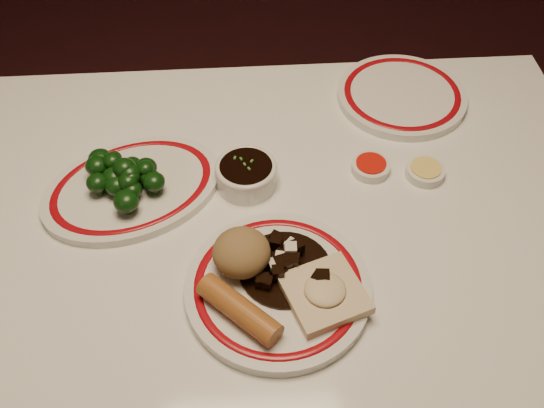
{
  "coord_description": "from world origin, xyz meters",
  "views": [
    {
      "loc": [
        0.01,
        -0.54,
        1.47
      ],
      "look_at": [
        0.05,
        0.04,
        0.8
      ],
      "focal_mm": 40.0,
      "sensor_mm": 36.0,
      "label": 1
    }
  ],
  "objects_px": {
    "fried_wonton": "(325,293)",
    "stirfry_heap": "(286,266)",
    "soy_bowl": "(246,175)",
    "broccoli_pile": "(122,175)",
    "main_plate": "(278,287)",
    "broccoli_plate": "(132,188)",
    "spring_roll": "(239,309)",
    "rice_mound": "(242,252)",
    "dining_table": "(245,284)"
  },
  "relations": [
    {
      "from": "dining_table",
      "to": "rice_mound",
      "type": "xyz_separation_m",
      "value": [
        -0.0,
        -0.04,
        0.14
      ]
    },
    {
      "from": "main_plate",
      "to": "broccoli_pile",
      "type": "relative_size",
      "value": 2.54
    },
    {
      "from": "rice_mound",
      "to": "soy_bowl",
      "type": "relative_size",
      "value": 0.84
    },
    {
      "from": "dining_table",
      "to": "broccoli_plate",
      "type": "xyz_separation_m",
      "value": [
        -0.17,
        0.13,
        0.1
      ]
    },
    {
      "from": "rice_mound",
      "to": "broccoli_pile",
      "type": "distance_m",
      "value": 0.25
    },
    {
      "from": "main_plate",
      "to": "broccoli_pile",
      "type": "xyz_separation_m",
      "value": [
        -0.23,
        0.2,
        0.03
      ]
    },
    {
      "from": "rice_mound",
      "to": "spring_roll",
      "type": "relative_size",
      "value": 0.65
    },
    {
      "from": "rice_mound",
      "to": "fried_wonton",
      "type": "relative_size",
      "value": 0.64
    },
    {
      "from": "spring_roll",
      "to": "soy_bowl",
      "type": "height_order",
      "value": "spring_roll"
    },
    {
      "from": "main_plate",
      "to": "broccoli_pile",
      "type": "bearing_deg",
      "value": 138.3
    },
    {
      "from": "spring_roll",
      "to": "stirfry_heap",
      "type": "xyz_separation_m",
      "value": [
        0.07,
        0.07,
        -0.01
      ]
    },
    {
      "from": "dining_table",
      "to": "fried_wonton",
      "type": "height_order",
      "value": "fried_wonton"
    },
    {
      "from": "spring_roll",
      "to": "fried_wonton",
      "type": "xyz_separation_m",
      "value": [
        0.12,
        0.02,
        -0.01
      ]
    },
    {
      "from": "main_plate",
      "to": "stirfry_heap",
      "type": "bearing_deg",
      "value": 62.0
    },
    {
      "from": "soy_bowl",
      "to": "broccoli_pile",
      "type": "bearing_deg",
      "value": -178.24
    },
    {
      "from": "stirfry_heap",
      "to": "spring_roll",
      "type": "bearing_deg",
      "value": -133.43
    },
    {
      "from": "main_plate",
      "to": "soy_bowl",
      "type": "relative_size",
      "value": 3.5
    },
    {
      "from": "dining_table",
      "to": "soy_bowl",
      "type": "height_order",
      "value": "soy_bowl"
    },
    {
      "from": "spring_roll",
      "to": "broccoli_plate",
      "type": "distance_m",
      "value": 0.3
    },
    {
      "from": "fried_wonton",
      "to": "broccoli_plate",
      "type": "distance_m",
      "value": 0.36
    },
    {
      "from": "stirfry_heap",
      "to": "broccoli_pile",
      "type": "height_order",
      "value": "broccoli_pile"
    },
    {
      "from": "soy_bowl",
      "to": "main_plate",
      "type": "bearing_deg",
      "value": -80.47
    },
    {
      "from": "dining_table",
      "to": "main_plate",
      "type": "bearing_deg",
      "value": -59.19
    },
    {
      "from": "soy_bowl",
      "to": "stirfry_heap",
      "type": "bearing_deg",
      "value": -75.61
    },
    {
      "from": "stirfry_heap",
      "to": "soy_bowl",
      "type": "height_order",
      "value": "stirfry_heap"
    },
    {
      "from": "broccoli_plate",
      "to": "soy_bowl",
      "type": "bearing_deg",
      "value": 1.37
    },
    {
      "from": "broccoli_pile",
      "to": "rice_mound",
      "type": "bearing_deg",
      "value": -42.81
    },
    {
      "from": "broccoli_pile",
      "to": "main_plate",
      "type": "bearing_deg",
      "value": -41.7
    },
    {
      "from": "stirfry_heap",
      "to": "broccoli_pile",
      "type": "xyz_separation_m",
      "value": [
        -0.24,
        0.18,
        0.01
      ]
    },
    {
      "from": "main_plate",
      "to": "rice_mound",
      "type": "xyz_separation_m",
      "value": [
        -0.05,
        0.04,
        0.04
      ]
    },
    {
      "from": "main_plate",
      "to": "dining_table",
      "type": "bearing_deg",
      "value": 120.81
    },
    {
      "from": "main_plate",
      "to": "stirfry_heap",
      "type": "height_order",
      "value": "stirfry_heap"
    },
    {
      "from": "fried_wonton",
      "to": "broccoli_pile",
      "type": "relative_size",
      "value": 0.96
    },
    {
      "from": "spring_roll",
      "to": "stirfry_heap",
      "type": "bearing_deg",
      "value": 0.81
    },
    {
      "from": "main_plate",
      "to": "spring_roll",
      "type": "distance_m",
      "value": 0.08
    },
    {
      "from": "main_plate",
      "to": "spring_roll",
      "type": "xyz_separation_m",
      "value": [
        -0.05,
        -0.05,
        0.02
      ]
    },
    {
      "from": "broccoli_plate",
      "to": "broccoli_pile",
      "type": "xyz_separation_m",
      "value": [
        -0.01,
        -0.0,
        0.03
      ]
    },
    {
      "from": "spring_roll",
      "to": "broccoli_pile",
      "type": "xyz_separation_m",
      "value": [
        -0.17,
        0.25,
        0.01
      ]
    },
    {
      "from": "fried_wonton",
      "to": "soy_bowl",
      "type": "relative_size",
      "value": 1.32
    },
    {
      "from": "fried_wonton",
      "to": "stirfry_heap",
      "type": "bearing_deg",
      "value": 135.28
    },
    {
      "from": "rice_mound",
      "to": "broccoli_pile",
      "type": "bearing_deg",
      "value": 137.19
    },
    {
      "from": "rice_mound",
      "to": "spring_roll",
      "type": "height_order",
      "value": "rice_mound"
    },
    {
      "from": "rice_mound",
      "to": "broccoli_pile",
      "type": "height_order",
      "value": "rice_mound"
    },
    {
      "from": "spring_roll",
      "to": "rice_mound",
      "type": "bearing_deg",
      "value": 39.98
    },
    {
      "from": "rice_mound",
      "to": "stirfry_heap",
      "type": "height_order",
      "value": "rice_mound"
    },
    {
      "from": "main_plate",
      "to": "fried_wonton",
      "type": "distance_m",
      "value": 0.07
    },
    {
      "from": "broccoli_pile",
      "to": "fried_wonton",
      "type": "bearing_deg",
      "value": -38.23
    },
    {
      "from": "spring_roll",
      "to": "soy_bowl",
      "type": "distance_m",
      "value": 0.26
    },
    {
      "from": "broccoli_pile",
      "to": "soy_bowl",
      "type": "relative_size",
      "value": 1.38
    },
    {
      "from": "fried_wonton",
      "to": "stirfry_heap",
      "type": "distance_m",
      "value": 0.07
    }
  ]
}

